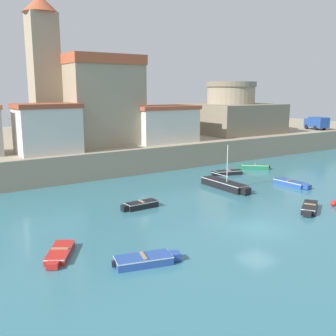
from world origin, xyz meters
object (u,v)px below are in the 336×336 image
at_px(dinghy_red_1, 60,253).
at_px(dinghy_black_5, 140,205).
at_px(dinghy_green_4, 254,167).
at_px(truck_on_quay, 317,123).
at_px(sailboat_black_0, 225,184).
at_px(fortress, 230,114).
at_px(mooring_buoy, 334,203).
at_px(dinghy_black_2, 310,208).
at_px(harbor_shed_near_wharf, 163,124).
at_px(church, 82,97).
at_px(dinghy_blue_3, 146,260).
at_px(dinghy_black_6, 228,172).
at_px(harbor_shed_far_end, 48,128).
at_px(dinghy_blue_7, 291,183).

relative_size(dinghy_red_1, dinghy_black_5, 1.10).
relative_size(dinghy_green_4, truck_on_quay, 0.75).
xyz_separation_m(sailboat_black_0, fortress, (18.05, 19.29, 5.71)).
bearing_deg(dinghy_red_1, mooring_buoy, -6.83).
distance_m(dinghy_red_1, truck_on_quay, 58.04).
height_order(dinghy_black_2, harbor_shed_near_wharf, harbor_shed_near_wharf).
distance_m(fortress, harbor_shed_near_wharf, 16.56).
relative_size(mooring_buoy, church, 0.03).
bearing_deg(dinghy_black_2, dinghy_blue_3, -175.52).
bearing_deg(dinghy_black_6, dinghy_green_4, 7.16).
height_order(dinghy_blue_3, fortress, fortress).
bearing_deg(dinghy_red_1, church, 65.79).
height_order(harbor_shed_near_wharf, truck_on_quay, harbor_shed_near_wharf).
bearing_deg(dinghy_black_2, mooring_buoy, -5.28).
bearing_deg(mooring_buoy, harbor_shed_far_end, 126.50).
bearing_deg(church, truck_on_quay, -11.35).
bearing_deg(sailboat_black_0, fortress, 46.91).
relative_size(dinghy_black_2, mooring_buoy, 6.69).
bearing_deg(dinghy_green_4, dinghy_red_1, -156.71).
relative_size(dinghy_red_1, church, 0.20).
distance_m(dinghy_green_4, harbor_shed_near_wharf, 13.41).
xyz_separation_m(dinghy_blue_3, harbor_shed_near_wharf, (18.04, 26.18, 5.29)).
bearing_deg(mooring_buoy, dinghy_blue_3, -176.98).
height_order(sailboat_black_0, harbor_shed_near_wharf, harbor_shed_near_wharf).
height_order(sailboat_black_0, dinghy_red_1, sailboat_black_0).
bearing_deg(sailboat_black_0, dinghy_black_6, 45.76).
relative_size(dinghy_blue_3, fortress, 0.31).
xyz_separation_m(dinghy_green_4, harbor_shed_far_end, (-23.89, 8.28, 5.55)).
distance_m(dinghy_red_1, dinghy_green_4, 32.43).
relative_size(dinghy_black_2, dinghy_black_6, 0.94).
bearing_deg(dinghy_black_6, dinghy_black_5, -158.34).
height_order(dinghy_red_1, dinghy_black_6, dinghy_black_6).
xyz_separation_m(dinghy_black_5, mooring_buoy, (14.52, -8.83, -0.04)).
bearing_deg(fortress, harbor_shed_near_wharf, -165.18).
relative_size(church, harbor_shed_near_wharf, 2.06).
bearing_deg(dinghy_blue_7, dinghy_blue_3, -160.42).
relative_size(dinghy_blue_3, dinghy_black_5, 1.24).
height_order(dinghy_blue_3, harbor_shed_near_wharf, harbor_shed_near_wharf).
relative_size(dinghy_black_2, dinghy_black_5, 1.09).
bearing_deg(dinghy_green_4, fortress, 59.40).
xyz_separation_m(dinghy_green_4, dinghy_black_6, (-5.14, -0.64, -0.04)).
relative_size(dinghy_black_2, church, 0.20).
xyz_separation_m(harbor_shed_near_wharf, truck_on_quay, (31.91, -0.95, -1.25)).
xyz_separation_m(sailboat_black_0, church, (-6.59, 22.25, 8.70)).
distance_m(dinghy_green_4, dinghy_black_5, 21.79).
relative_size(mooring_buoy, harbor_shed_near_wharf, 0.06).
relative_size(dinghy_black_5, church, 0.18).
bearing_deg(truck_on_quay, dinghy_blue_3, -153.20).
height_order(dinghy_black_2, dinghy_black_6, dinghy_black_2).
relative_size(dinghy_black_2, harbor_shed_far_end, 0.52).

